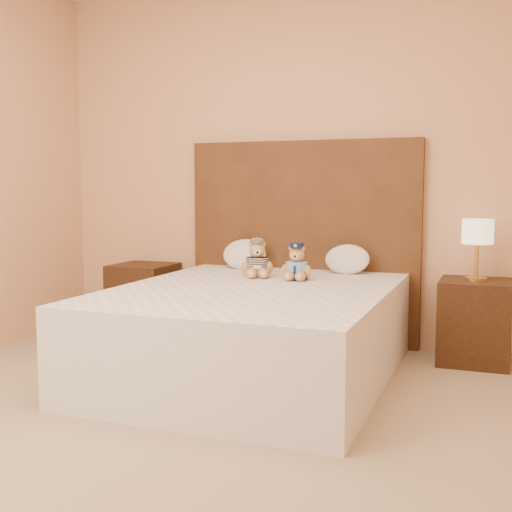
{
  "coord_description": "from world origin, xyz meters",
  "views": [
    {
      "loc": [
        1.39,
        -2.39,
        1.15
      ],
      "look_at": [
        -0.08,
        1.45,
        0.71
      ],
      "focal_mm": 45.0,
      "sensor_mm": 36.0,
      "label": 1
    }
  ],
  "objects_px": {
    "bed": "(254,332)",
    "nightstand_left": "(144,298)",
    "pillow_right": "(347,258)",
    "teddy_prisoner": "(257,259)",
    "teddy_police": "(297,262)",
    "nightstand_right": "(474,322)",
    "lamp": "(478,235)",
    "pillow_left": "(244,253)"
  },
  "relations": [
    {
      "from": "bed",
      "to": "teddy_police",
      "type": "relative_size",
      "value": 8.35
    },
    {
      "from": "teddy_prisoner",
      "to": "teddy_police",
      "type": "bearing_deg",
      "value": -25.95
    },
    {
      "from": "bed",
      "to": "nightstand_left",
      "type": "height_order",
      "value": "same"
    },
    {
      "from": "pillow_right",
      "to": "teddy_prisoner",
      "type": "bearing_deg",
      "value": -142.36
    },
    {
      "from": "teddy_prisoner",
      "to": "pillow_right",
      "type": "relative_size",
      "value": 0.79
    },
    {
      "from": "bed",
      "to": "nightstand_right",
      "type": "xyz_separation_m",
      "value": [
        1.25,
        0.8,
        -0.0
      ]
    },
    {
      "from": "nightstand_left",
      "to": "teddy_police",
      "type": "distance_m",
      "value": 1.51
    },
    {
      "from": "nightstand_left",
      "to": "teddy_prisoner",
      "type": "relative_size",
      "value": 2.19
    },
    {
      "from": "teddy_police",
      "to": "pillow_right",
      "type": "height_order",
      "value": "teddy_police"
    },
    {
      "from": "nightstand_right",
      "to": "pillow_right",
      "type": "xyz_separation_m",
      "value": [
        -0.86,
        0.03,
        0.39
      ]
    },
    {
      "from": "nightstand_right",
      "to": "bed",
      "type": "bearing_deg",
      "value": -147.38
    },
    {
      "from": "pillow_right",
      "to": "pillow_left",
      "type": "bearing_deg",
      "value": 180.0
    },
    {
      "from": "nightstand_left",
      "to": "bed",
      "type": "bearing_deg",
      "value": -32.62
    },
    {
      "from": "lamp",
      "to": "teddy_police",
      "type": "height_order",
      "value": "lamp"
    },
    {
      "from": "teddy_police",
      "to": "teddy_prisoner",
      "type": "distance_m",
      "value": 0.29
    },
    {
      "from": "teddy_police",
      "to": "pillow_left",
      "type": "height_order",
      "value": "same"
    },
    {
      "from": "pillow_left",
      "to": "bed",
      "type": "bearing_deg",
      "value": -64.5
    },
    {
      "from": "bed",
      "to": "teddy_police",
      "type": "xyz_separation_m",
      "value": [
        0.15,
        0.4,
        0.39
      ]
    },
    {
      "from": "lamp",
      "to": "teddy_prisoner",
      "type": "height_order",
      "value": "lamp"
    },
    {
      "from": "nightstand_left",
      "to": "lamp",
      "type": "xyz_separation_m",
      "value": [
        2.5,
        0.0,
        0.57
      ]
    },
    {
      "from": "nightstand_left",
      "to": "lamp",
      "type": "relative_size",
      "value": 1.38
    },
    {
      "from": "lamp",
      "to": "pillow_left",
      "type": "xyz_separation_m",
      "value": [
        -1.65,
        0.03,
        -0.18
      ]
    },
    {
      "from": "bed",
      "to": "nightstand_left",
      "type": "distance_m",
      "value": 1.48
    },
    {
      "from": "nightstand_left",
      "to": "nightstand_right",
      "type": "relative_size",
      "value": 1.0
    },
    {
      "from": "nightstand_left",
      "to": "pillow_left",
      "type": "xyz_separation_m",
      "value": [
        0.85,
        0.03,
        0.4
      ]
    },
    {
      "from": "pillow_right",
      "to": "nightstand_left",
      "type": "bearing_deg",
      "value": -178.95
    },
    {
      "from": "nightstand_left",
      "to": "nightstand_right",
      "type": "xyz_separation_m",
      "value": [
        2.5,
        0.0,
        0.0
      ]
    },
    {
      "from": "nightstand_right",
      "to": "lamp",
      "type": "relative_size",
      "value": 1.38
    },
    {
      "from": "nightstand_left",
      "to": "teddy_prisoner",
      "type": "height_order",
      "value": "teddy_prisoner"
    },
    {
      "from": "bed",
      "to": "nightstand_left",
      "type": "xyz_separation_m",
      "value": [
        -1.25,
        0.8,
        -0.0
      ]
    },
    {
      "from": "bed",
      "to": "pillow_right",
      "type": "bearing_deg",
      "value": 65.09
    },
    {
      "from": "nightstand_right",
      "to": "pillow_left",
      "type": "relative_size",
      "value": 1.62
    },
    {
      "from": "teddy_police",
      "to": "bed",
      "type": "bearing_deg",
      "value": -115.93
    },
    {
      "from": "lamp",
      "to": "pillow_right",
      "type": "height_order",
      "value": "lamp"
    },
    {
      "from": "lamp",
      "to": "pillow_left",
      "type": "relative_size",
      "value": 1.18
    },
    {
      "from": "bed",
      "to": "teddy_prisoner",
      "type": "bearing_deg",
      "value": 108.08
    },
    {
      "from": "lamp",
      "to": "pillow_left",
      "type": "bearing_deg",
      "value": 178.96
    },
    {
      "from": "bed",
      "to": "pillow_left",
      "type": "bearing_deg",
      "value": 115.5
    },
    {
      "from": "teddy_police",
      "to": "pillow_right",
      "type": "xyz_separation_m",
      "value": [
        0.24,
        0.43,
        -0.01
      ]
    },
    {
      "from": "nightstand_left",
      "to": "nightstand_right",
      "type": "distance_m",
      "value": 2.5
    },
    {
      "from": "lamp",
      "to": "teddy_police",
      "type": "bearing_deg",
      "value": -160.06
    },
    {
      "from": "teddy_prisoner",
      "to": "nightstand_right",
      "type": "bearing_deg",
      "value": -5.73
    }
  ]
}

